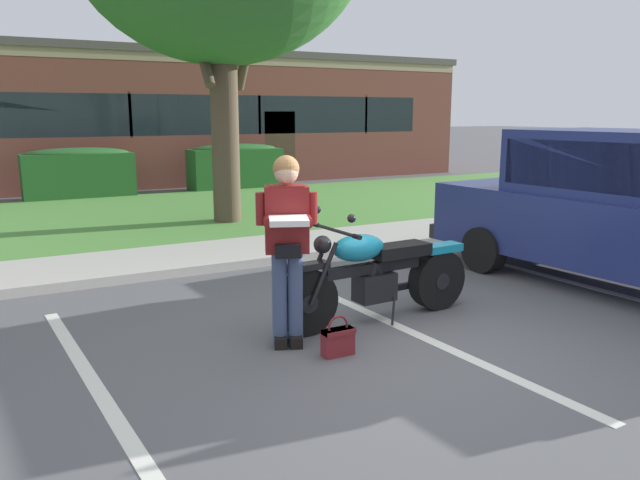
# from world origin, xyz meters

# --- Properties ---
(ground_plane) EXTENTS (140.00, 140.00, 0.00)m
(ground_plane) POSITION_xyz_m (0.00, 0.00, 0.00)
(ground_plane) COLOR #565659
(curb_strip) EXTENTS (60.00, 0.20, 0.12)m
(curb_strip) POSITION_xyz_m (0.00, 3.31, 0.06)
(curb_strip) COLOR #B7B2A8
(curb_strip) RESTS_ON ground
(concrete_walk) EXTENTS (60.00, 1.50, 0.08)m
(concrete_walk) POSITION_xyz_m (0.00, 4.16, 0.04)
(concrete_walk) COLOR #B7B2A8
(concrete_walk) RESTS_ON ground
(grass_lawn) EXTENTS (60.00, 6.46, 0.06)m
(grass_lawn) POSITION_xyz_m (0.00, 8.14, 0.03)
(grass_lawn) COLOR #518E3D
(grass_lawn) RESTS_ON ground
(stall_stripe_0) EXTENTS (0.37, 4.40, 0.01)m
(stall_stripe_0) POSITION_xyz_m (-2.58, 0.20, 0.00)
(stall_stripe_0) COLOR silver
(stall_stripe_0) RESTS_ON ground
(stall_stripe_1) EXTENTS (0.37, 4.40, 0.01)m
(stall_stripe_1) POSITION_xyz_m (0.27, 0.20, 0.00)
(stall_stripe_1) COLOR silver
(stall_stripe_1) RESTS_ON ground
(stall_stripe_2) EXTENTS (0.37, 4.40, 0.01)m
(stall_stripe_2) POSITION_xyz_m (3.12, 0.20, 0.00)
(stall_stripe_2) COLOR silver
(stall_stripe_2) RESTS_ON ground
(motorcycle) EXTENTS (2.24, 0.82, 1.18)m
(motorcycle) POSITION_xyz_m (0.25, 0.61, 0.48)
(motorcycle) COLOR black
(motorcycle) RESTS_ON ground
(rider_person) EXTENTS (0.57, 0.66, 1.70)m
(rider_person) POSITION_xyz_m (-0.91, 0.42, 1.01)
(rider_person) COLOR black
(rider_person) RESTS_ON ground
(handbag) EXTENTS (0.28, 0.13, 0.36)m
(handbag) POSITION_xyz_m (-0.63, -0.00, 0.14)
(handbag) COLOR maroon
(handbag) RESTS_ON ground
(parked_suv_adjacent) EXTENTS (2.30, 4.97, 1.86)m
(parked_suv_adjacent) POSITION_xyz_m (3.53, 0.15, 0.96)
(parked_suv_adjacent) COLOR navy
(parked_suv_adjacent) RESTS_ON ground
(hedge_left) EXTENTS (2.55, 0.90, 1.24)m
(hedge_left) POSITION_xyz_m (-1.10, 11.65, 0.65)
(hedge_left) COLOR #235623
(hedge_left) RESTS_ON ground
(hedge_center_left) EXTENTS (2.49, 0.90, 1.24)m
(hedge_center_left) POSITION_xyz_m (2.93, 11.65, 0.65)
(hedge_center_left) COLOR #235623
(hedge_center_left) RESTS_ON ground
(brick_building) EXTENTS (21.93, 11.40, 3.84)m
(brick_building) POSITION_xyz_m (0.44, 18.31, 1.92)
(brick_building) COLOR brown
(brick_building) RESTS_ON ground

